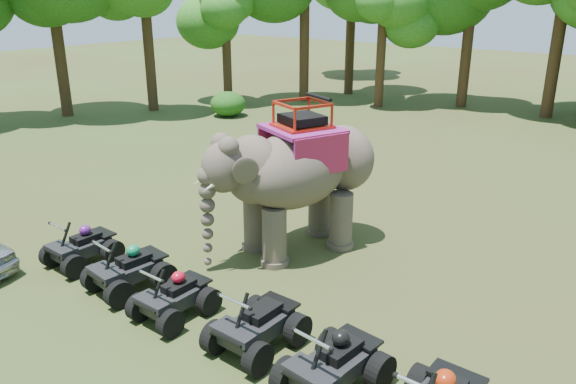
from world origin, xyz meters
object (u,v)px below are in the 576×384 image
(atv_1, at_px, (128,264))
(atv_3, at_px, (257,318))
(atv_4, at_px, (334,356))
(atv_0, at_px, (81,241))
(elephant, at_px, (298,176))
(atv_2, at_px, (174,291))

(atv_1, xyz_separation_m, atv_3, (3.56, 0.12, 0.01))
(atv_1, relative_size, atv_4, 0.96)
(atv_0, distance_m, atv_4, 7.15)
(atv_0, bearing_deg, atv_1, -1.19)
(elephant, distance_m, atv_0, 5.34)
(elephant, height_order, atv_3, elephant)
(atv_0, distance_m, atv_1, 1.86)
(atv_2, height_order, atv_4, atv_4)
(atv_2, relative_size, atv_4, 0.89)
(atv_4, bearing_deg, atv_3, -178.27)
(atv_0, relative_size, atv_4, 0.91)
(atv_1, bearing_deg, atv_3, 7.63)
(elephant, distance_m, atv_1, 4.42)
(atv_0, bearing_deg, atv_2, -2.31)
(atv_3, bearing_deg, atv_1, -177.87)
(atv_1, relative_size, atv_2, 1.08)
(atv_2, relative_size, atv_3, 0.91)
(atv_3, bearing_deg, elephant, 117.74)
(atv_0, xyz_separation_m, atv_3, (5.43, 0.07, 0.04))
(atv_3, relative_size, atv_4, 0.98)
(elephant, bearing_deg, atv_1, -90.45)
(atv_2, distance_m, atv_3, 1.98)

